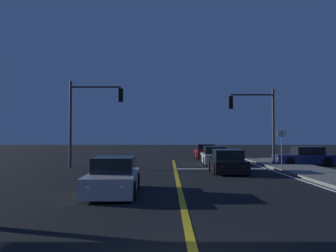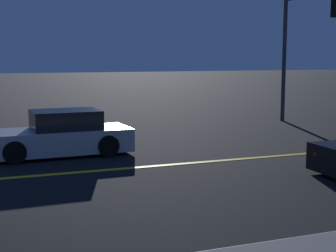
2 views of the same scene
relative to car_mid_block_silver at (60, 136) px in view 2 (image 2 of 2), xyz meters
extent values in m
cube|color=gold|center=(2.49, 1.64, -0.58)|extent=(0.20, 33.16, 0.01)
cube|color=white|center=(8.44, 1.64, -0.58)|extent=(0.16, 33.16, 0.01)
sphere|color=red|center=(4.87, 5.52, -0.06)|extent=(0.14, 0.14, 0.14)
cube|color=#B2B5BA|center=(0.00, -0.06, -0.14)|extent=(1.84, 4.31, 0.68)
cube|color=black|center=(-0.01, 0.19, 0.46)|extent=(1.53, 2.00, 0.60)
cylinder|color=black|center=(0.84, -1.36, -0.26)|extent=(0.24, 0.65, 0.64)
cylinder|color=black|center=(-0.76, -1.41, -0.26)|extent=(0.24, 0.65, 0.64)
cylinder|color=black|center=(0.76, 1.28, -0.26)|extent=(0.24, 0.65, 0.64)
cylinder|color=black|center=(-0.83, 1.24, -0.26)|extent=(0.24, 0.65, 0.64)
sphere|color=red|center=(0.47, 2.04, -0.06)|extent=(0.14, 0.14, 0.14)
sphere|color=red|center=(-0.59, 2.00, -0.06)|extent=(0.14, 0.14, 0.14)
cylinder|color=#38383D|center=(-4.51, 10.80, 2.32)|extent=(0.18, 0.18, 5.81)
cube|color=black|center=(-1.14, 10.80, 4.28)|extent=(0.28, 0.28, 0.90)
sphere|color=#4C2D05|center=(-1.14, 10.80, 4.28)|extent=(0.22, 0.22, 0.22)
sphere|color=#0A3814|center=(-1.14, 10.80, 4.01)|extent=(0.22, 0.22, 0.22)
camera|label=1|loc=(2.03, -13.55, 1.56)|focal=38.95mm
camera|label=2|loc=(14.95, -2.27, 2.34)|focal=53.81mm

